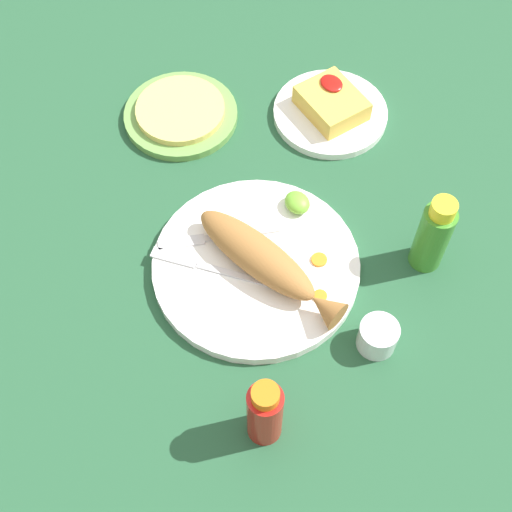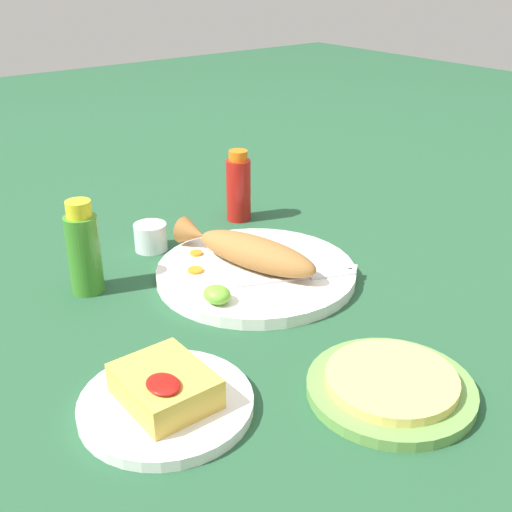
# 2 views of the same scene
# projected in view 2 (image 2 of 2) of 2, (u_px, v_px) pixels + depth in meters

# --- Properties ---
(ground_plane) EXTENTS (4.00, 4.00, 0.00)m
(ground_plane) POSITION_uv_depth(u_px,v_px,m) (256.00, 278.00, 1.00)
(ground_plane) COLOR #235133
(main_plate) EXTENTS (0.31, 0.31, 0.02)m
(main_plate) POSITION_uv_depth(u_px,v_px,m) (256.00, 273.00, 1.00)
(main_plate) COLOR white
(main_plate) RESTS_ON ground_plane
(fried_fish) EXTENTS (0.27, 0.12, 0.05)m
(fried_fish) POSITION_uv_depth(u_px,v_px,m) (247.00, 250.00, 0.99)
(fried_fish) COLOR #996633
(fried_fish) RESTS_ON main_plate
(fork_near) EXTENTS (0.15, 0.13, 0.00)m
(fork_near) POSITION_uv_depth(u_px,v_px,m) (306.00, 263.00, 1.00)
(fork_near) COLOR silver
(fork_near) RESTS_ON main_plate
(fork_far) EXTENTS (0.09, 0.18, 0.00)m
(fork_far) POSITION_uv_depth(u_px,v_px,m) (304.00, 278.00, 0.96)
(fork_far) COLOR silver
(fork_far) RESTS_ON main_plate
(carrot_slice_near) EXTENTS (0.02, 0.02, 0.00)m
(carrot_slice_near) POSITION_uv_depth(u_px,v_px,m) (196.00, 253.00, 1.04)
(carrot_slice_near) COLOR orange
(carrot_slice_near) RESTS_ON main_plate
(carrot_slice_mid) EXTENTS (0.02, 0.02, 0.00)m
(carrot_slice_mid) POSITION_uv_depth(u_px,v_px,m) (195.00, 270.00, 0.98)
(carrot_slice_mid) COLOR orange
(carrot_slice_mid) RESTS_ON main_plate
(lime_wedge_main) EXTENTS (0.04, 0.04, 0.02)m
(lime_wedge_main) POSITION_uv_depth(u_px,v_px,m) (217.00, 294.00, 0.89)
(lime_wedge_main) COLOR #6BB233
(lime_wedge_main) RESTS_ON main_plate
(hot_sauce_bottle_red) EXTENTS (0.05, 0.05, 0.13)m
(hot_sauce_bottle_red) POSITION_uv_depth(u_px,v_px,m) (238.00, 187.00, 1.19)
(hot_sauce_bottle_red) COLOR #B21914
(hot_sauce_bottle_red) RESTS_ON ground_plane
(hot_sauce_bottle_green) EXTENTS (0.05, 0.05, 0.14)m
(hot_sauce_bottle_green) POSITION_uv_depth(u_px,v_px,m) (84.00, 250.00, 0.94)
(hot_sauce_bottle_green) COLOR #3D8428
(hot_sauce_bottle_green) RESTS_ON ground_plane
(salt_cup) EXTENTS (0.06, 0.06, 0.05)m
(salt_cup) POSITION_uv_depth(u_px,v_px,m) (151.00, 238.00, 1.09)
(salt_cup) COLOR silver
(salt_cup) RESTS_ON ground_plane
(side_plate_fries) EXTENTS (0.20, 0.20, 0.01)m
(side_plate_fries) POSITION_uv_depth(u_px,v_px,m) (166.00, 404.00, 0.71)
(side_plate_fries) COLOR white
(side_plate_fries) RESTS_ON ground_plane
(fries_pile) EXTENTS (0.11, 0.09, 0.04)m
(fries_pile) POSITION_uv_depth(u_px,v_px,m) (165.00, 386.00, 0.70)
(fries_pile) COLOR gold
(fries_pile) RESTS_ON side_plate_fries
(tortilla_plate) EXTENTS (0.19, 0.19, 0.01)m
(tortilla_plate) POSITION_uv_depth(u_px,v_px,m) (391.00, 389.00, 0.74)
(tortilla_plate) COLOR #6B9E4C
(tortilla_plate) RESTS_ON ground_plane
(tortilla_stack) EXTENTS (0.15, 0.15, 0.01)m
(tortilla_stack) POSITION_uv_depth(u_px,v_px,m) (392.00, 380.00, 0.73)
(tortilla_stack) COLOR #E0C666
(tortilla_stack) RESTS_ON tortilla_plate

